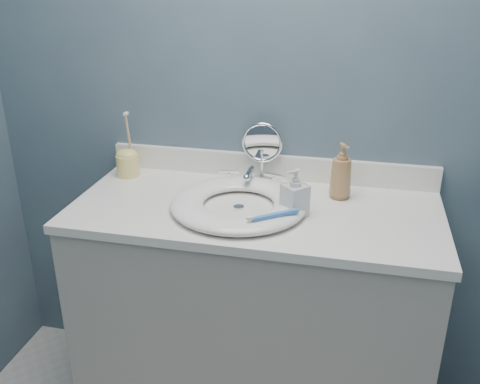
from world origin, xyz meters
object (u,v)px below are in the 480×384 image
(makeup_mirror, at_px, (262,149))
(toothbrush_holder, at_px, (128,161))
(soap_bottle_amber, at_px, (341,171))
(soap_bottle_clear, at_px, (295,193))

(makeup_mirror, height_order, toothbrush_holder, toothbrush_holder)
(makeup_mirror, xyz_separation_m, soap_bottle_amber, (0.29, -0.09, -0.02))
(soap_bottle_amber, xyz_separation_m, toothbrush_holder, (-0.79, 0.03, -0.04))
(soap_bottle_clear, height_order, toothbrush_holder, toothbrush_holder)
(soap_bottle_amber, height_order, toothbrush_holder, toothbrush_holder)
(soap_bottle_amber, xyz_separation_m, soap_bottle_clear, (-0.13, -0.18, -0.02))
(soap_bottle_amber, bearing_deg, soap_bottle_clear, -156.82)
(soap_bottle_clear, bearing_deg, soap_bottle_amber, 95.85)
(toothbrush_holder, bearing_deg, makeup_mirror, 7.22)
(soap_bottle_clear, xyz_separation_m, toothbrush_holder, (-0.66, 0.21, -0.02))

